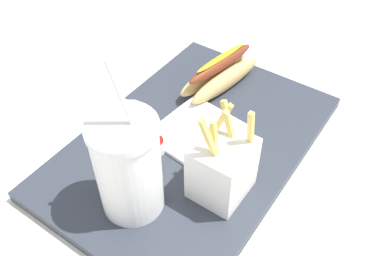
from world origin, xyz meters
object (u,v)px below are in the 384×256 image
object	(u,v)px
soda_cup	(129,167)
ketchup_cup_2	(154,145)
napkin_stack	(196,132)
hot_dog_1	(220,74)
ketchup_cup_1	(132,109)
fries_basket	(222,167)

from	to	relation	value
soda_cup	ketchup_cup_2	world-z (taller)	soda_cup
ketchup_cup_2	napkin_stack	bearing A→B (deg)	-26.01
hot_dog_1	ketchup_cup_1	world-z (taller)	hot_dog_1
napkin_stack	hot_dog_1	bearing A→B (deg)	15.47
hot_dog_1	napkin_stack	xyz separation A→B (m)	(-0.13, -0.04, -0.02)
hot_dog_1	ketchup_cup_2	world-z (taller)	hot_dog_1
soda_cup	hot_dog_1	size ratio (longest dim) A/B	1.34
soda_cup	ketchup_cup_2	xyz separation A→B (m)	(0.10, 0.04, -0.07)
soda_cup	ketchup_cup_1	bearing A→B (deg)	41.08
fries_basket	ketchup_cup_1	world-z (taller)	fries_basket
ketchup_cup_2	ketchup_cup_1	bearing A→B (deg)	61.96
fries_basket	ketchup_cup_1	bearing A→B (deg)	76.55
soda_cup	ketchup_cup_2	bearing A→B (deg)	21.86
hot_dog_1	ketchup_cup_1	size ratio (longest dim) A/B	5.82
hot_dog_1	ketchup_cup_2	xyz separation A→B (m)	(-0.20, -0.00, -0.01)
soda_cup	ketchup_cup_1	size ratio (longest dim) A/B	7.78
fries_basket	hot_dog_1	bearing A→B (deg)	32.31
fries_basket	ketchup_cup_1	distance (m)	0.22
ketchup_cup_2	napkin_stack	xyz separation A→B (m)	(0.07, -0.03, -0.01)
soda_cup	ketchup_cup_2	size ratio (longest dim) A/B	7.03
ketchup_cup_1	napkin_stack	xyz separation A→B (m)	(0.02, -0.12, -0.01)
ketchup_cup_1	soda_cup	bearing A→B (deg)	-138.92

